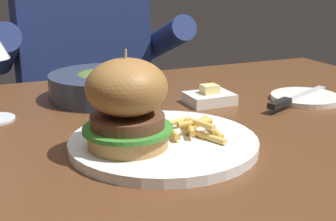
{
  "coord_description": "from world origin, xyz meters",
  "views": [
    {
      "loc": [
        -0.28,
        -0.68,
        0.98
      ],
      "look_at": [
        -0.02,
        -0.07,
        0.78
      ],
      "focal_mm": 50.0,
      "sensor_mm": 36.0,
      "label": 1
    }
  ],
  "objects_px": {
    "burger_sandwich": "(127,103)",
    "table_knife": "(293,98)",
    "bread_plate": "(305,98)",
    "main_plate": "(163,143)",
    "diner_person": "(84,114)",
    "soup_bowl": "(105,84)",
    "butter_dish": "(209,97)"
  },
  "relations": [
    {
      "from": "table_knife",
      "to": "soup_bowl",
      "type": "bearing_deg",
      "value": 148.21
    },
    {
      "from": "burger_sandwich",
      "to": "diner_person",
      "type": "height_order",
      "value": "diner_person"
    },
    {
      "from": "burger_sandwich",
      "to": "soup_bowl",
      "type": "relative_size",
      "value": 0.62
    },
    {
      "from": "main_plate",
      "to": "burger_sandwich",
      "type": "height_order",
      "value": "burger_sandwich"
    },
    {
      "from": "burger_sandwich",
      "to": "table_knife",
      "type": "relative_size",
      "value": 0.7
    },
    {
      "from": "burger_sandwich",
      "to": "butter_dish",
      "type": "relative_size",
      "value": 1.53
    },
    {
      "from": "bread_plate",
      "to": "soup_bowl",
      "type": "relative_size",
      "value": 0.62
    },
    {
      "from": "table_knife",
      "to": "diner_person",
      "type": "bearing_deg",
      "value": 110.13
    },
    {
      "from": "main_plate",
      "to": "diner_person",
      "type": "bearing_deg",
      "value": 85.47
    },
    {
      "from": "diner_person",
      "to": "butter_dish",
      "type": "bearing_deg",
      "value": -79.8
    },
    {
      "from": "burger_sandwich",
      "to": "table_knife",
      "type": "bearing_deg",
      "value": 17.09
    },
    {
      "from": "soup_bowl",
      "to": "diner_person",
      "type": "distance_m",
      "value": 0.52
    },
    {
      "from": "butter_dish",
      "to": "soup_bowl",
      "type": "xyz_separation_m",
      "value": [
        -0.17,
        0.12,
        0.02
      ]
    },
    {
      "from": "burger_sandwich",
      "to": "diner_person",
      "type": "xyz_separation_m",
      "value": [
        0.12,
        0.77,
        -0.25
      ]
    },
    {
      "from": "main_plate",
      "to": "diner_person",
      "type": "relative_size",
      "value": 0.23
    },
    {
      "from": "main_plate",
      "to": "soup_bowl",
      "type": "relative_size",
      "value": 1.25
    },
    {
      "from": "burger_sandwich",
      "to": "table_knife",
      "type": "height_order",
      "value": "burger_sandwich"
    },
    {
      "from": "main_plate",
      "to": "butter_dish",
      "type": "relative_size",
      "value": 3.12
    },
    {
      "from": "butter_dish",
      "to": "soup_bowl",
      "type": "distance_m",
      "value": 0.21
    },
    {
      "from": "soup_bowl",
      "to": "diner_person",
      "type": "xyz_separation_m",
      "value": [
        0.06,
        0.47,
        -0.2
      ]
    },
    {
      "from": "table_knife",
      "to": "soup_bowl",
      "type": "distance_m",
      "value": 0.36
    },
    {
      "from": "diner_person",
      "to": "main_plate",
      "type": "bearing_deg",
      "value": -94.53
    },
    {
      "from": "table_knife",
      "to": "soup_bowl",
      "type": "xyz_separation_m",
      "value": [
        -0.31,
        0.19,
        0.01
      ]
    },
    {
      "from": "table_knife",
      "to": "diner_person",
      "type": "distance_m",
      "value": 0.73
    },
    {
      "from": "table_knife",
      "to": "diner_person",
      "type": "xyz_separation_m",
      "value": [
        -0.24,
        0.66,
        -0.19
      ]
    },
    {
      "from": "bread_plate",
      "to": "diner_person",
      "type": "xyz_separation_m",
      "value": [
        -0.29,
        0.64,
        -0.18
      ]
    },
    {
      "from": "bread_plate",
      "to": "diner_person",
      "type": "relative_size",
      "value": 0.11
    },
    {
      "from": "bread_plate",
      "to": "butter_dish",
      "type": "relative_size",
      "value": 1.53
    },
    {
      "from": "bread_plate",
      "to": "diner_person",
      "type": "height_order",
      "value": "diner_person"
    },
    {
      "from": "table_knife",
      "to": "butter_dish",
      "type": "height_order",
      "value": "butter_dish"
    },
    {
      "from": "burger_sandwich",
      "to": "bread_plate",
      "type": "xyz_separation_m",
      "value": [
        0.4,
        0.13,
        -0.07
      ]
    },
    {
      "from": "table_knife",
      "to": "bread_plate",
      "type": "bearing_deg",
      "value": 24.33
    }
  ]
}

